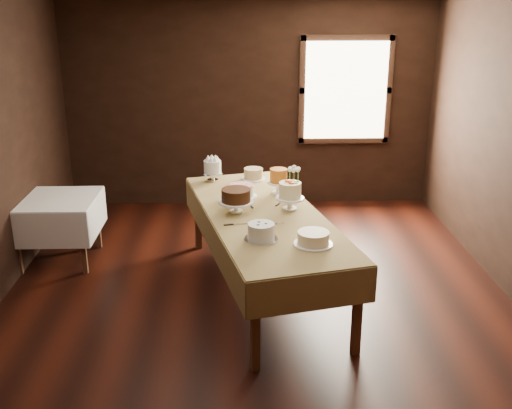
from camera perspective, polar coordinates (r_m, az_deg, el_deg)
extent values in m
cube|color=black|center=(5.95, 0.06, -9.31)|extent=(5.00, 6.00, 0.01)
cube|color=beige|center=(5.21, 0.07, 18.78)|extent=(5.00, 6.00, 0.01)
cube|color=black|center=(8.34, -0.62, 9.36)|extent=(5.00, 0.02, 2.80)
cube|color=black|center=(2.65, 2.27, -13.98)|extent=(5.00, 0.02, 2.80)
cube|color=#FFEABF|center=(8.38, 8.46, 10.59)|extent=(1.10, 0.05, 1.30)
cube|color=#492C1A|center=(4.81, -0.07, -11.51)|extent=(0.08, 0.08, 0.77)
cube|color=#492C1A|center=(7.05, -5.52, -1.21)|extent=(0.08, 0.08, 0.77)
cube|color=#492C1A|center=(5.08, 9.53, -10.02)|extent=(0.08, 0.08, 0.77)
cube|color=#492C1A|center=(7.23, 1.24, -0.57)|extent=(0.08, 0.08, 0.77)
cube|color=#492C1A|center=(5.83, 0.74, -1.12)|extent=(1.59, 2.82, 0.04)
cube|color=tan|center=(5.82, 0.74, -0.89)|extent=(1.67, 2.89, 0.01)
cube|color=#492C1A|center=(6.87, -21.62, -3.53)|extent=(0.05, 0.05, 0.68)
cube|color=#492C1A|center=(7.47, -19.92, -1.47)|extent=(0.05, 0.05, 0.68)
cube|color=#492C1A|center=(6.66, -16.01, -3.58)|extent=(0.05, 0.05, 0.68)
cube|color=#492C1A|center=(7.28, -14.75, -1.46)|extent=(0.05, 0.05, 0.68)
cube|color=#492C1A|center=(6.94, -18.39, 0.31)|extent=(0.79, 0.79, 0.04)
cube|color=white|center=(6.93, -18.41, 0.51)|extent=(0.87, 0.87, 0.01)
cylinder|color=silver|center=(6.83, -4.11, 2.70)|extent=(0.23, 0.23, 0.11)
cylinder|color=silver|center=(6.79, -4.14, 3.69)|extent=(0.21, 0.21, 0.13)
cylinder|color=white|center=(6.88, -0.25, 2.45)|extent=(0.27, 0.27, 0.01)
cylinder|color=#C8AF85|center=(6.86, -0.25, 2.96)|extent=(0.27, 0.27, 0.12)
cylinder|color=white|center=(6.29, -1.40, 0.79)|extent=(0.32, 0.32, 0.01)
cylinder|color=silver|center=(6.27, -1.40, 1.31)|extent=(0.37, 0.37, 0.11)
cylinder|color=white|center=(6.39, 2.13, 1.66)|extent=(0.24, 0.24, 0.14)
cylinder|color=#C2671B|center=(6.34, 2.14, 2.86)|extent=(0.19, 0.19, 0.14)
cylinder|color=white|center=(5.83, -1.89, -0.16)|extent=(0.34, 0.34, 0.13)
cylinder|color=#391C0B|center=(5.79, -1.90, 0.99)|extent=(0.36, 0.36, 0.12)
cylinder|color=white|center=(5.91, 3.21, 0.15)|extent=(0.28, 0.28, 0.14)
cylinder|color=#F6EAB8|center=(5.87, 3.24, 1.47)|extent=(0.30, 0.30, 0.15)
cylinder|color=silver|center=(5.21, 0.48, -3.29)|extent=(0.29, 0.29, 0.01)
cylinder|color=silver|center=(5.18, 0.49, -2.53)|extent=(0.32, 0.32, 0.14)
cylinder|color=white|center=(5.13, 5.41, -3.74)|extent=(0.33, 0.33, 0.01)
cylinder|color=beige|center=(5.11, 5.43, -3.14)|extent=(0.35, 0.35, 0.10)
cube|color=silver|center=(5.55, 1.92, -1.83)|extent=(0.24, 0.10, 0.01)
cube|color=silver|center=(6.10, -0.70, 0.15)|extent=(0.08, 0.24, 0.01)
cube|color=silver|center=(6.15, 2.51, 0.31)|extent=(0.13, 0.22, 0.01)
cube|color=silver|center=(5.55, -1.38, -1.84)|extent=(0.24, 0.07, 0.01)
imported|color=#2D2823|center=(6.24, 3.57, 1.16)|extent=(0.16, 0.16, 0.13)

